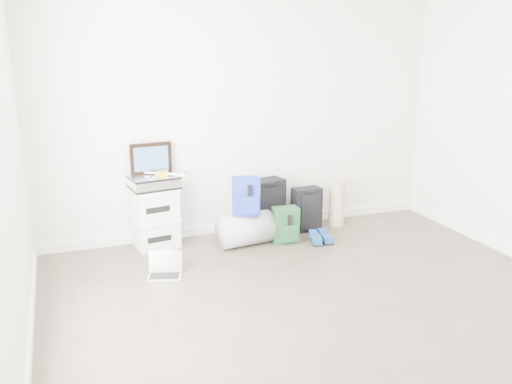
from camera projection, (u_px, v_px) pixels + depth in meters
name	position (u px, v px, depth m)	size (l,w,h in m)	color
ground	(357.00, 337.00, 3.97)	(5.00, 5.00, 0.00)	#3C342B
room_envelope	(369.00, 100.00, 3.52)	(4.52, 5.02, 2.71)	silver
boxes_stack	(156.00, 217.00, 5.62)	(0.49, 0.41, 0.63)	silver
briefcase	(154.00, 182.00, 5.52)	(0.47, 0.34, 0.13)	#B2B2B7
painting	(151.00, 158.00, 5.55)	(0.43, 0.06, 0.32)	black
drone	(162.00, 173.00, 5.50)	(0.43, 0.43, 0.05)	gold
duffel_bag	(245.00, 229.00, 5.70)	(0.35, 0.35, 0.56)	gray
blue_backpack	(246.00, 197.00, 5.58)	(0.32, 0.27, 0.40)	#17289A
large_suitcase	(266.00, 207.00, 6.03)	(0.43, 0.33, 0.61)	black
green_backpack	(286.00, 226.00, 5.78)	(0.29, 0.22, 0.38)	#12341F
carry_on	(307.00, 209.00, 6.11)	(0.32, 0.22, 0.50)	black
shoes	(321.00, 239.00, 5.80)	(0.26, 0.27, 0.08)	black
rolled_rug	(337.00, 203.00, 6.28)	(0.18, 0.18, 0.55)	tan
laptop	(165.00, 270.00, 4.98)	(0.36, 0.30, 0.22)	#BCBCC1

